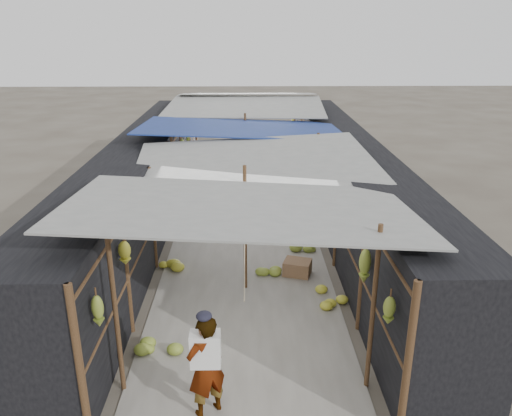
{
  "coord_description": "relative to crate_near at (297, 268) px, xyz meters",
  "views": [
    {
      "loc": [
        0.04,
        -6.05,
        5.04
      ],
      "look_at": [
        0.24,
        4.36,
        1.25
      ],
      "focal_mm": 35.0,
      "sensor_mm": 36.0,
      "label": 1
    }
  ],
  "objects": [
    {
      "name": "aisle_slab",
      "position": [
        -1.11,
        2.95,
        -0.16
      ],
      "size": [
        3.6,
        16.0,
        0.02
      ],
      "primitive_type": "cube",
      "color": "#9E998E",
      "rests_on": "ground"
    },
    {
      "name": "black_basin",
      "position": [
        -0.29,
        6.04,
        -0.08
      ],
      "size": [
        0.61,
        0.61,
        0.18
      ],
      "primitive_type": "cylinder",
      "color": "black",
      "rests_on": "ground"
    },
    {
      "name": "floor_bananas",
      "position": [
        -1.14,
        2.97,
        -0.01
      ],
      "size": [
        4.02,
        11.11,
        0.35
      ],
      "color": "gold",
      "rests_on": "ground"
    },
    {
      "name": "market_canopy",
      "position": [
        -1.09,
        3.28,
        2.24
      ],
      "size": [
        5.62,
        15.2,
        2.77
      ],
      "color": "brown",
      "rests_on": "ground"
    },
    {
      "name": "ground",
      "position": [
        -1.11,
        -3.55,
        -0.17
      ],
      "size": [
        80.0,
        80.0,
        0.0
      ],
      "primitive_type": "plane",
      "color": "#6B6356",
      "rests_on": "ground"
    },
    {
      "name": "vendor_seated",
      "position": [
        0.29,
        3.42,
        0.27
      ],
      "size": [
        0.47,
        0.63,
        0.87
      ],
      "primitive_type": "imported",
      "rotation": [
        0.0,
        0.0,
        -1.28
      ],
      "color": "#4B4641",
      "rests_on": "ground"
    },
    {
      "name": "crate_near",
      "position": [
        0.0,
        0.0,
        0.0
      ],
      "size": [
        0.67,
        0.59,
        0.34
      ],
      "primitive_type": "cube",
      "rotation": [
        0.0,
        0.0,
        -0.3
      ],
      "color": "#976E4D",
      "rests_on": "ground"
    },
    {
      "name": "crate_mid",
      "position": [
        -0.32,
        3.31,
        -0.04
      ],
      "size": [
        0.54,
        0.49,
        0.26
      ],
      "primitive_type": "cube",
      "rotation": [
        0.0,
        0.0,
        -0.38
      ],
      "color": "#976E4D",
      "rests_on": "ground"
    },
    {
      "name": "stall_right",
      "position": [
        1.59,
        2.95,
        0.98
      ],
      "size": [
        1.4,
        15.0,
        2.3
      ],
      "primitive_type": "cube",
      "color": "black",
      "rests_on": "ground"
    },
    {
      "name": "crate_back",
      "position": [
        -2.18,
        3.67,
        -0.02
      ],
      "size": [
        0.59,
        0.54,
        0.3
      ],
      "primitive_type": "cube",
      "rotation": [
        0.0,
        0.0,
        0.41
      ],
      "color": "#976E4D",
      "rests_on": "ground"
    },
    {
      "name": "stall_left",
      "position": [
        -3.81,
        2.95,
        0.98
      ],
      "size": [
        1.4,
        15.0,
        2.3
      ],
      "primitive_type": "cube",
      "color": "black",
      "rests_on": "ground"
    },
    {
      "name": "hanging_bananas",
      "position": [
        -1.24,
        2.47,
        1.47
      ],
      "size": [
        3.95,
        14.17,
        0.85
      ],
      "color": "olive",
      "rests_on": "ground"
    },
    {
      "name": "shopper_blue",
      "position": [
        -1.29,
        3.16,
        0.64
      ],
      "size": [
        0.96,
        0.88,
        1.61
      ],
      "primitive_type": "imported",
      "rotation": [
        0.0,
        0.0,
        0.43
      ],
      "color": "#1E4E98",
      "rests_on": "ground"
    },
    {
      "name": "vendor_elderly",
      "position": [
        -1.64,
        -4.05,
        0.6
      ],
      "size": [
        0.67,
        0.62,
        1.54
      ],
      "primitive_type": "imported",
      "rotation": [
        0.0,
        0.0,
        3.73
      ],
      "color": "silver",
      "rests_on": "ground"
    }
  ]
}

